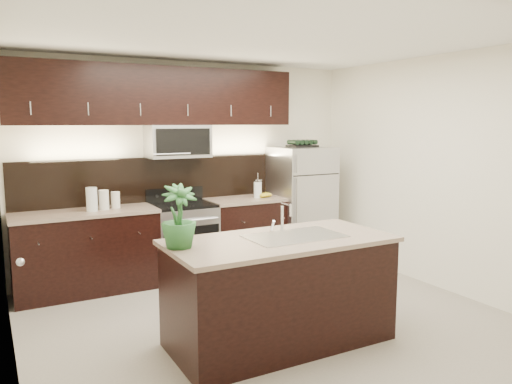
{
  "coord_description": "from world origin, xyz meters",
  "views": [
    {
      "loc": [
        -2.36,
        -4.11,
        1.93
      ],
      "look_at": [
        0.17,
        0.55,
        1.19
      ],
      "focal_mm": 35.0,
      "sensor_mm": 36.0,
      "label": 1
    }
  ],
  "objects": [
    {
      "name": "counter_run",
      "position": [
        -0.46,
        1.69,
        0.47
      ],
      "size": [
        3.51,
        0.65,
        0.94
      ],
      "color": "black",
      "rests_on": "ground"
    },
    {
      "name": "bananas",
      "position": [
        0.83,
        1.61,
        0.97
      ],
      "size": [
        0.24,
        0.21,
        0.06
      ],
      "primitive_type": "ellipsoid",
      "rotation": [
        0.0,
        0.0,
        0.27
      ],
      "color": "gold",
      "rests_on": "counter_run"
    },
    {
      "name": "island",
      "position": [
        -0.17,
        -0.51,
        0.47
      ],
      "size": [
        1.96,
        0.96,
        0.94
      ],
      "color": "black",
      "rests_on": "ground"
    },
    {
      "name": "canisters",
      "position": [
        -1.23,
        1.67,
        1.06
      ],
      "size": [
        0.39,
        0.2,
        0.27
      ],
      "rotation": [
        0.0,
        0.0,
        0.29
      ],
      "color": "silver",
      "rests_on": "counter_run"
    },
    {
      "name": "wine_rack",
      "position": [
        1.49,
        1.63,
        1.64
      ],
      "size": [
        0.39,
        0.24,
        0.1
      ],
      "color": "black",
      "rests_on": "refrigerator"
    },
    {
      "name": "room_walls",
      "position": [
        -0.11,
        -0.04,
        1.7
      ],
      "size": [
        4.52,
        4.02,
        2.71
      ],
      "color": "silver",
      "rests_on": "ground"
    },
    {
      "name": "upper_fixtures",
      "position": [
        -0.43,
        1.84,
        2.14
      ],
      "size": [
        3.49,
        0.4,
        1.66
      ],
      "color": "black",
      "rests_on": "counter_run"
    },
    {
      "name": "french_press",
      "position": [
        0.79,
        1.64,
        1.06
      ],
      "size": [
        0.11,
        0.11,
        0.32
      ],
      "rotation": [
        0.0,
        0.0,
        -0.21
      ],
      "color": "silver",
      "rests_on": "counter_run"
    },
    {
      "name": "refrigerator",
      "position": [
        1.49,
        1.63,
        0.8
      ],
      "size": [
        0.77,
        0.69,
        1.59
      ],
      "primitive_type": "cube",
      "color": "#B2B2B7",
      "rests_on": "ground"
    },
    {
      "name": "plant",
      "position": [
        -1.04,
        -0.4,
        1.19
      ],
      "size": [
        0.29,
        0.29,
        0.51
      ],
      "primitive_type": "imported",
      "rotation": [
        0.0,
        0.0,
        0.02
      ],
      "color": "#225625",
      "rests_on": "island"
    },
    {
      "name": "sink_faucet",
      "position": [
        -0.02,
        -0.5,
        0.96
      ],
      "size": [
        0.84,
        0.5,
        0.28
      ],
      "color": "silver",
      "rests_on": "island"
    },
    {
      "name": "ground",
      "position": [
        0.0,
        0.0,
        0.0
      ],
      "size": [
        4.5,
        4.5,
        0.0
      ],
      "primitive_type": "plane",
      "color": "gray",
      "rests_on": "ground"
    }
  ]
}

